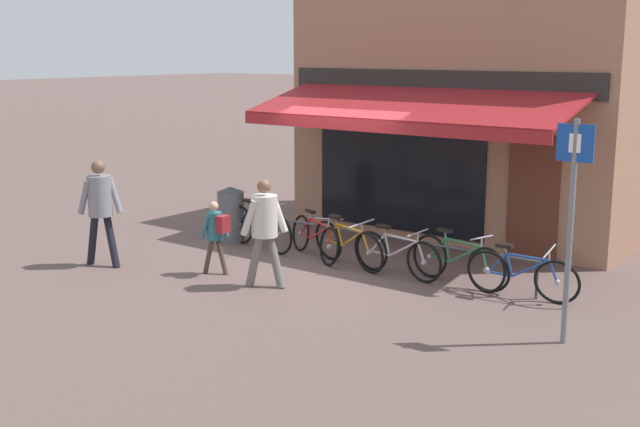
% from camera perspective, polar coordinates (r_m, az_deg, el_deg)
% --- Properties ---
extents(ground_plane, '(160.00, 160.00, 0.00)m').
position_cam_1_polar(ground_plane, '(13.51, -0.53, -3.44)').
color(ground_plane, brown).
extents(shop_front, '(6.49, 4.81, 4.51)m').
position_cam_1_polar(shop_front, '(15.92, 10.73, 6.89)').
color(shop_front, '#9E7056').
rests_on(shop_front, ground_plane).
extents(bike_rack_rail, '(5.34, 0.04, 0.57)m').
position_cam_1_polar(bike_rack_rail, '(12.97, 4.48, -1.85)').
color(bike_rack_rail, '#47494F').
rests_on(bike_rack_rail, ground_plane).
extents(bicycle_black, '(1.80, 0.54, 0.87)m').
position_cam_1_polar(bicycle_black, '(14.31, -4.38, -1.00)').
color(bicycle_black, black).
rests_on(bicycle_black, ground_plane).
extents(bicycle_red, '(1.63, 0.89, 0.81)m').
position_cam_1_polar(bicycle_red, '(13.68, -0.39, -1.73)').
color(bicycle_red, black).
rests_on(bicycle_red, ground_plane).
extents(bicycle_orange, '(1.71, 0.71, 0.85)m').
position_cam_1_polar(bicycle_orange, '(13.12, 1.98, -2.23)').
color(bicycle_orange, black).
rests_on(bicycle_orange, ground_plane).
extents(bicycle_silver, '(1.69, 0.52, 0.80)m').
position_cam_1_polar(bicycle_silver, '(12.60, 5.48, -2.92)').
color(bicycle_silver, black).
rests_on(bicycle_silver, ground_plane).
extents(bicycle_green, '(1.74, 0.52, 0.83)m').
position_cam_1_polar(bicycle_green, '(12.30, 9.73, -3.33)').
color(bicycle_green, black).
rests_on(bicycle_green, ground_plane).
extents(bicycle_blue, '(1.67, 0.52, 0.83)m').
position_cam_1_polar(bicycle_blue, '(11.79, 14.15, -4.25)').
color(bicycle_blue, black).
rests_on(bicycle_blue, ground_plane).
extents(pedestrian_adult, '(0.58, 0.63, 1.65)m').
position_cam_1_polar(pedestrian_adult, '(11.88, -3.97, -0.65)').
color(pedestrian_adult, slate).
rests_on(pedestrian_adult, ground_plane).
extents(pedestrian_child, '(0.46, 0.39, 1.18)m').
position_cam_1_polar(pedestrian_child, '(12.69, -7.42, -1.09)').
color(pedestrian_child, '#47382D').
rests_on(pedestrian_child, ground_plane).
extents(pedestrian_second_adult, '(0.65, 0.54, 1.77)m').
position_cam_1_polar(pedestrian_second_adult, '(13.50, -15.38, 0.79)').
color(pedestrian_second_adult, black).
rests_on(pedestrian_second_adult, ground_plane).
extents(litter_bin, '(0.50, 0.50, 1.04)m').
position_cam_1_polar(litter_bin, '(14.86, -6.36, -0.06)').
color(litter_bin, '#515459').
rests_on(litter_bin, ground_plane).
extents(parking_sign, '(0.44, 0.07, 2.72)m').
position_cam_1_polar(parking_sign, '(9.87, 17.44, 0.24)').
color(parking_sign, slate).
rests_on(parking_sign, ground_plane).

